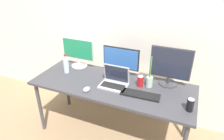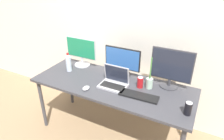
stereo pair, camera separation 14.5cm
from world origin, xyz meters
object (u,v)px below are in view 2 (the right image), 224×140
object	(u,v)px
monitor_left	(81,51)
monitor_right	(171,68)
work_desk	(112,88)
bamboo_vase	(149,82)
soda_can_near_keyboard	(188,108)
keyboard_main	(139,96)
water_bottle	(69,63)
monitor_center	(122,61)
soda_can_by_laptop	(140,82)
mouse_by_keyboard	(86,88)
laptop_silver	(114,81)

from	to	relation	value
monitor_left	monitor_right	xyz separation A→B (m)	(1.18, -0.00, 0.02)
work_desk	bamboo_vase	distance (m)	0.44
monitor_right	soda_can_near_keyboard	world-z (taller)	monitor_right
work_desk	keyboard_main	xyz separation A→B (m)	(0.36, -0.10, 0.07)
monitor_left	monitor_right	world-z (taller)	monitor_right
monitor_right	water_bottle	world-z (taller)	monitor_right
monitor_center	keyboard_main	bearing A→B (deg)	-45.19
monitor_left	soda_can_by_laptop	distance (m)	0.93
water_bottle	soda_can_near_keyboard	xyz separation A→B (m)	(1.49, -0.19, -0.05)
mouse_by_keyboard	bamboo_vase	bearing A→B (deg)	30.79
work_desk	monitor_right	xyz separation A→B (m)	(0.59, 0.25, 0.29)
monitor_center	mouse_by_keyboard	xyz separation A→B (m)	(-0.21, -0.49, -0.17)
monitor_left	laptop_silver	bearing A→B (deg)	-23.49
work_desk	monitor_left	world-z (taller)	monitor_left
water_bottle	bamboo_vase	distance (m)	1.05
keyboard_main	monitor_right	bearing A→B (deg)	54.22
monitor_center	mouse_by_keyboard	bearing A→B (deg)	-112.63
keyboard_main	bamboo_vase	bearing A→B (deg)	76.31
work_desk	bamboo_vase	bearing A→B (deg)	16.16
monitor_right	laptop_silver	world-z (taller)	monitor_right
keyboard_main	bamboo_vase	distance (m)	0.23
monitor_left	monitor_right	distance (m)	1.18
work_desk	soda_can_by_laptop	world-z (taller)	soda_can_by_laptop
monitor_center	keyboard_main	world-z (taller)	monitor_center
monitor_left	mouse_by_keyboard	xyz separation A→B (m)	(0.39, -0.49, -0.19)
monitor_right	bamboo_vase	world-z (taller)	monitor_right
monitor_left	laptop_silver	xyz separation A→B (m)	(0.63, -0.27, -0.15)
water_bottle	bamboo_vase	bearing A→B (deg)	4.23
laptop_silver	mouse_by_keyboard	bearing A→B (deg)	-137.64
keyboard_main	water_bottle	xyz separation A→B (m)	(-1.00, 0.14, 0.10)
mouse_by_keyboard	soda_can_near_keyboard	size ratio (longest dim) A/B	0.75
monitor_right	bamboo_vase	distance (m)	0.28
mouse_by_keyboard	soda_can_by_laptop	distance (m)	0.60
work_desk	monitor_right	world-z (taller)	monitor_right
monitor_center	monitor_right	world-z (taller)	monitor_right
mouse_by_keyboard	bamboo_vase	world-z (taller)	bamboo_vase
monitor_center	soda_can_by_laptop	world-z (taller)	monitor_center
monitor_right	mouse_by_keyboard	size ratio (longest dim) A/B	4.70
monitor_center	laptop_silver	world-z (taller)	monitor_center
monitor_center	bamboo_vase	bearing A→B (deg)	-19.94
water_bottle	soda_can_near_keyboard	world-z (taller)	water_bottle
monitor_center	monitor_right	distance (m)	0.58
monitor_center	soda_can_near_keyboard	xyz separation A→B (m)	(0.84, -0.41, -0.12)
soda_can_by_laptop	monitor_left	bearing A→B (deg)	168.95
monitor_left	monitor_center	distance (m)	0.60
monitor_left	water_bottle	world-z (taller)	monitor_left
work_desk	monitor_left	bearing A→B (deg)	156.49
mouse_by_keyboard	monitor_center	bearing A→B (deg)	68.05
laptop_silver	bamboo_vase	size ratio (longest dim) A/B	0.83
monitor_center	laptop_silver	distance (m)	0.31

